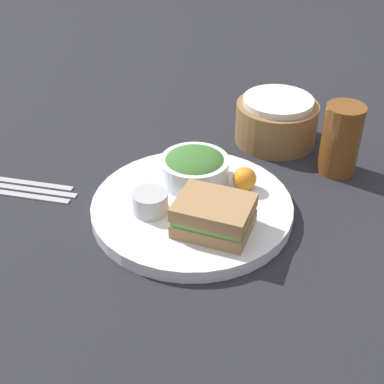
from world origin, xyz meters
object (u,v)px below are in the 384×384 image
object	(u,v)px
drink_glass	(341,139)
knife	(20,188)
bread_basket	(276,121)
salad_bowl	(195,167)
fork	(14,194)
dressing_cup	(150,202)
spoon	(24,182)
plate	(192,208)
sandwich	(214,215)

from	to	relation	value
drink_glass	knife	world-z (taller)	drink_glass
bread_basket	salad_bowl	bearing A→B (deg)	-94.36
fork	dressing_cup	bearing A→B (deg)	175.55
spoon	fork	bearing A→B (deg)	90.00
dressing_cup	knife	bearing A→B (deg)	-163.10
dressing_cup	bread_basket	world-z (taller)	bread_basket
spoon	plate	bearing A→B (deg)	176.63
salad_bowl	drink_glass	size ratio (longest dim) A/B	0.91
spoon	knife	bearing A→B (deg)	90.00
fork	spoon	size ratio (longest dim) A/B	1.11
sandwich	dressing_cup	size ratio (longest dim) A/B	2.35
salad_bowl	dressing_cup	distance (m)	0.11
plate	spoon	xyz separation A→B (m)	(-0.28, -0.12, -0.01)
salad_bowl	drink_glass	world-z (taller)	drink_glass
plate	bread_basket	size ratio (longest dim) A/B	2.05
dressing_cup	bread_basket	bearing A→B (deg)	86.98
plate	spoon	size ratio (longest dim) A/B	1.80
knife	sandwich	bearing A→B (deg)	170.49
plate	drink_glass	world-z (taller)	drink_glass
dressing_cup	bread_basket	distance (m)	0.35
fork	salad_bowl	bearing A→B (deg)	-164.77
fork	sandwich	bearing A→B (deg)	173.36
spoon	drink_glass	bearing A→B (deg)	-162.80
sandwich	spoon	world-z (taller)	sandwich
salad_bowl	plate	bearing A→B (deg)	-55.62
plate	dressing_cup	distance (m)	0.07
plate	knife	distance (m)	0.31
dressing_cup	spoon	xyz separation A→B (m)	(-0.25, -0.06, -0.04)
dressing_cup	spoon	bearing A→B (deg)	-167.12
sandwich	drink_glass	size ratio (longest dim) A/B	1.02
bread_basket	drink_glass	bearing A→B (deg)	-9.67
dressing_cup	fork	world-z (taller)	dressing_cup
bread_basket	knife	distance (m)	0.49
plate	knife	size ratio (longest dim) A/B	1.55
bread_basket	plate	bearing A→B (deg)	-86.44
bread_basket	spoon	size ratio (longest dim) A/B	0.88
plate	bread_basket	bearing A→B (deg)	93.56
sandwich	bread_basket	world-z (taller)	bread_basket
plate	bread_basket	xyz separation A→B (m)	(-0.02, 0.29, 0.03)
salad_bowl	dressing_cup	size ratio (longest dim) A/B	2.08
drink_glass	fork	xyz separation A→B (m)	(-0.39, -0.41, -0.06)
knife	spoon	size ratio (longest dim) A/B	1.17
dressing_cup	bread_basket	size ratio (longest dim) A/B	0.35
dressing_cup	fork	xyz separation A→B (m)	(-0.23, -0.09, -0.04)
drink_glass	knife	bearing A→B (deg)	-135.58
sandwich	fork	size ratio (longest dim) A/B	0.66
dressing_cup	bread_basket	xyz separation A→B (m)	(0.02, 0.34, 0.01)
spoon	dressing_cup	bearing A→B (deg)	167.42
sandwich	knife	bearing A→B (deg)	-164.05
plate	knife	world-z (taller)	plate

